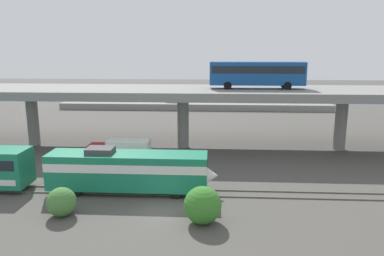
# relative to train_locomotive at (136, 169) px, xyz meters

# --- Properties ---
(ground_plane) EXTENTS (260.00, 260.00, 0.00)m
(ground_plane) POSITION_rel_train_locomotive_xyz_m (3.02, -4.00, -2.19)
(ground_plane) COLOR #4C4944
(rail_strip_near) EXTENTS (110.00, 0.12, 0.12)m
(rail_strip_near) POSITION_rel_train_locomotive_xyz_m (3.02, -0.73, -2.13)
(rail_strip_near) COLOR #59544C
(rail_strip_near) RESTS_ON ground_plane
(rail_strip_far) EXTENTS (110.00, 0.12, 0.12)m
(rail_strip_far) POSITION_rel_train_locomotive_xyz_m (3.02, 0.73, -2.13)
(rail_strip_far) COLOR #59544C
(rail_strip_far) RESTS_ON ground_plane
(train_locomotive) EXTENTS (15.38, 3.04, 4.18)m
(train_locomotive) POSITION_rel_train_locomotive_xyz_m (0.00, 0.00, 0.00)
(train_locomotive) COLOR #197A56
(train_locomotive) RESTS_ON ground_plane
(highway_overpass) EXTENTS (96.00, 11.05, 7.86)m
(highway_overpass) POSITION_rel_train_locomotive_xyz_m (3.02, 16.00, 4.89)
(highway_overpass) COLOR gray
(highway_overpass) RESTS_ON ground_plane
(transit_bus_on_overpass) EXTENTS (12.00, 2.68, 3.40)m
(transit_bus_on_overpass) POSITION_rel_train_locomotive_xyz_m (12.45, 16.26, 7.73)
(transit_bus_on_overpass) COLOR #14478C
(transit_bus_on_overpass) RESTS_ON highway_overpass
(service_truck_west) EXTENTS (6.80, 2.46, 3.04)m
(service_truck_west) POSITION_rel_train_locomotive_xyz_m (-3.22, 7.44, -0.56)
(service_truck_west) COLOR maroon
(service_truck_west) RESTS_ON ground_plane
(pier_parking_lot) EXTENTS (58.47, 11.71, 1.35)m
(pier_parking_lot) POSITION_rel_train_locomotive_xyz_m (3.02, 51.00, -1.52)
(pier_parking_lot) COLOR gray
(pier_parking_lot) RESTS_ON ground_plane
(parked_car_0) EXTENTS (4.45, 1.93, 1.50)m
(parked_car_0) POSITION_rel_train_locomotive_xyz_m (17.44, 51.13, -0.07)
(parked_car_0) COLOR silver
(parked_car_0) RESTS_ON pier_parking_lot
(parked_car_1) EXTENTS (4.48, 1.98, 1.50)m
(parked_car_1) POSITION_rel_train_locomotive_xyz_m (-1.19, 48.58, -0.07)
(parked_car_1) COLOR silver
(parked_car_1) RESTS_ON pier_parking_lot
(parked_car_2) EXTENTS (4.68, 1.87, 1.50)m
(parked_car_2) POSITION_rel_train_locomotive_xyz_m (-18.79, 50.93, -0.07)
(parked_car_2) COLOR maroon
(parked_car_2) RESTS_ON pier_parking_lot
(parked_car_3) EXTENTS (4.52, 1.99, 1.50)m
(parked_car_3) POSITION_rel_train_locomotive_xyz_m (-3.51, 53.38, -0.07)
(parked_car_3) COLOR #515459
(parked_car_3) RESTS_ON pier_parking_lot
(parked_car_4) EXTENTS (4.03, 1.99, 1.50)m
(parked_car_4) POSITION_rel_train_locomotive_xyz_m (-12.78, 49.95, -0.07)
(parked_car_4) COLOR #9E998C
(parked_car_4) RESTS_ON pier_parking_lot
(harbor_water) EXTENTS (140.00, 36.00, 0.01)m
(harbor_water) POSITION_rel_train_locomotive_xyz_m (3.02, 74.00, -2.19)
(harbor_water) COLOR navy
(harbor_water) RESTS_ON ground_plane
(shrub_left) EXTENTS (2.30, 2.30, 2.30)m
(shrub_left) POSITION_rel_train_locomotive_xyz_m (-4.84, -5.11, -1.04)
(shrub_left) COLOR #427837
(shrub_left) RESTS_ON ground_plane
(shrub_right) EXTENTS (2.85, 2.85, 2.85)m
(shrub_right) POSITION_rel_train_locomotive_xyz_m (6.25, -5.71, -0.77)
(shrub_right) COLOR #347A28
(shrub_right) RESTS_ON ground_plane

